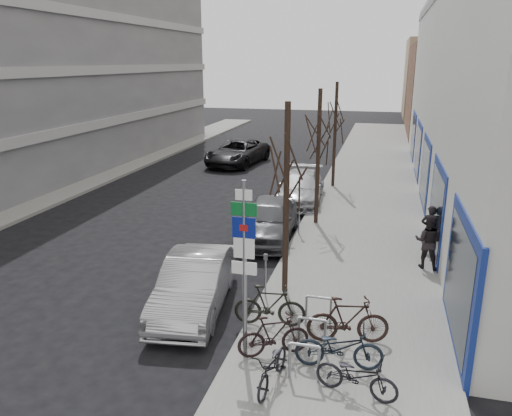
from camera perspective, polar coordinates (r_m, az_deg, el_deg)
The scene contains 25 objects.
ground at distance 12.50m, azimuth -12.29°, elevation -15.30°, with size 120.00×120.00×0.00m, color black.
sidewalk_east at distance 20.44m, azimuth 12.12°, elevation -2.24°, with size 5.00×70.00×0.15m, color slate.
sidewalk_west at distance 25.99m, azimuth -24.37°, elevation 0.66°, with size 3.00×70.00×0.15m, color slate.
brick_building_far at distance 50.09m, azimuth 24.12°, elevation 12.22°, with size 12.00×14.00×8.00m, color brown.
tan_building_far at distance 64.97m, azimuth 22.55°, elevation 13.50°, with size 13.00×12.00×9.00m, color #937A5B.
highway_sign_pole at distance 10.56m, azimuth -1.33°, elevation -6.05°, with size 0.55×0.10×4.20m.
bike_rack at distance 11.64m, azimuth 6.42°, elevation -13.76°, with size 0.66×2.26×0.83m.
tree_near at distance 13.34m, azimuth 3.57°, elevation 6.09°, with size 1.80×1.80×5.50m.
tree_mid at distance 19.70m, azimuth 7.24°, elevation 9.35°, with size 1.80×1.80×5.50m.
tree_far at distance 26.12m, azimuth 9.13°, elevation 11.00°, with size 1.80×1.80×5.50m.
meter_front at distance 13.90m, azimuth 1.10°, elevation -7.22°, with size 0.10×0.08×1.27m.
meter_mid at distance 18.97m, azimuth 4.95°, elevation -0.72°, with size 0.10×0.08×1.27m.
meter_back at distance 24.23m, azimuth 7.15°, elevation 3.01°, with size 0.10×0.08×1.27m.
bike_near_left at distance 10.51m, azimuth 1.97°, elevation -17.40°, with size 0.49×1.62×0.99m, color black.
bike_near_right at distance 11.43m, azimuth 2.03°, elevation -14.32°, with size 0.49×1.66×1.01m, color black.
bike_mid_curb at distance 11.13m, azimuth 9.49°, elevation -15.05°, with size 0.57×1.89×1.15m, color black.
bike_mid_inner at distance 12.57m, azimuth 1.59°, elevation -11.05°, with size 0.53×1.80×1.09m, color black.
bike_far_curb at distance 10.44m, azimuth 11.45°, elevation -17.93°, with size 0.50×1.66×1.01m, color black.
bike_far_inner at distance 12.04m, azimuth 10.47°, elevation -12.43°, with size 0.57×1.93×1.17m, color black.
parked_car_front at distance 13.67m, azimuth -7.06°, elevation -8.59°, with size 1.57×4.50×1.48m, color #B6B6BB.
parked_car_mid at distance 18.75m, azimuth 1.48°, elevation -1.27°, with size 1.87×4.65×1.58m, color #4B4B50.
parked_car_back at distance 23.76m, azimuth 5.13°, elevation 2.32°, with size 2.02×4.96×1.44m, color #B4B5BA.
lane_car at distance 32.59m, azimuth -2.13°, elevation 6.38°, with size 2.66×5.77×1.60m, color black.
pedestrian_near at distance 18.02m, azimuth 19.24°, elevation -2.30°, with size 0.61×0.40×1.68m, color black.
pedestrian_far at distance 16.67m, azimuth 19.10°, elevation -3.61°, with size 0.65×0.44×1.78m, color black.
Camera 1 is at (5.07, -9.39, 6.50)m, focal length 35.00 mm.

